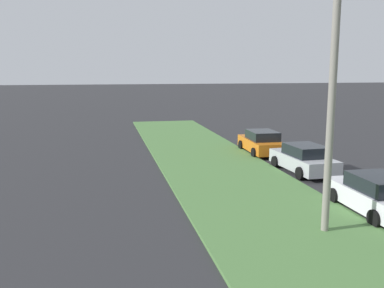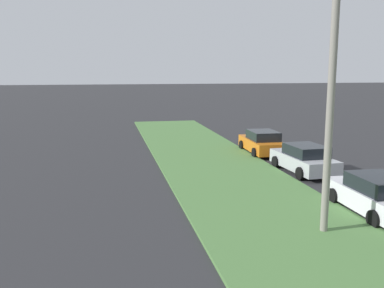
# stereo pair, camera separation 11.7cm
# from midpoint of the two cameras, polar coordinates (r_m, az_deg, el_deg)

# --- Properties ---
(grass_median) EXTENTS (60.00, 6.00, 0.12)m
(grass_median) POSITION_cam_midpoint_polar(r_m,az_deg,el_deg) (14.73, 12.87, -11.06)
(grass_median) COLOR #517F42
(grass_median) RESTS_ON ground
(parked_car_white) EXTENTS (4.32, 2.06, 1.47)m
(parked_car_white) POSITION_cam_midpoint_polar(r_m,az_deg,el_deg) (17.21, 23.38, -6.28)
(parked_car_white) COLOR silver
(parked_car_white) RESTS_ON ground
(parked_car_silver) EXTENTS (4.39, 2.20, 1.47)m
(parked_car_silver) POSITION_cam_midpoint_polar(r_m,az_deg,el_deg) (22.79, 14.78, -1.95)
(parked_car_silver) COLOR #B2B5BA
(parked_car_silver) RESTS_ON ground
(parked_car_orange) EXTENTS (4.34, 2.10, 1.47)m
(parked_car_orange) POSITION_cam_midpoint_polar(r_m,az_deg,el_deg) (27.36, 9.40, 0.19)
(parked_car_orange) COLOR orange
(parked_car_orange) RESTS_ON ground
(streetlight) EXTENTS (0.93, 2.84, 7.50)m
(streetlight) POSITION_cam_midpoint_polar(r_m,az_deg,el_deg) (14.05, 19.54, 5.74)
(streetlight) COLOR gray
(streetlight) RESTS_ON ground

